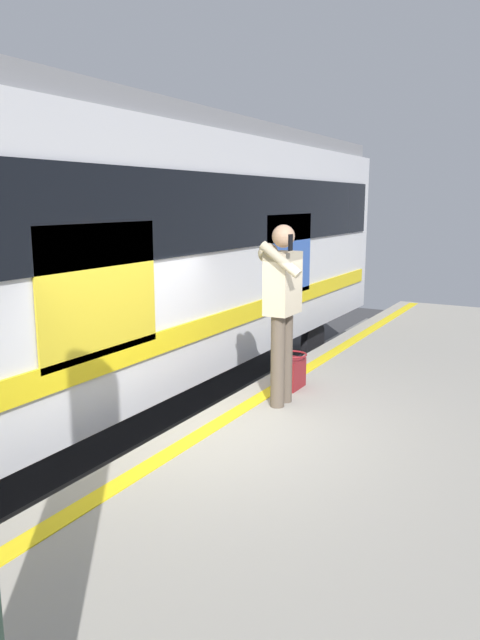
# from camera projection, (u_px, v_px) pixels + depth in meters

# --- Properties ---
(ground_plane) EXTENTS (24.25, 24.25, 0.00)m
(ground_plane) POSITION_uv_depth(u_px,v_px,m) (195.00, 518.00, 5.85)
(ground_plane) COLOR #3D3D3F
(platform) EXTENTS (15.20, 3.94, 1.05)m
(platform) POSITION_uv_depth(u_px,v_px,m) (398.00, 521.00, 4.80)
(platform) COLOR #9E998E
(platform) RESTS_ON ground
(safety_line) EXTENTS (14.89, 0.16, 0.01)m
(safety_line) POSITION_uv_depth(u_px,v_px,m) (220.00, 422.00, 5.50)
(safety_line) COLOR yellow
(safety_line) RESTS_ON platform
(track_rail_near) EXTENTS (19.76, 0.08, 0.16)m
(track_rail_near) POSITION_uv_depth(u_px,v_px,m) (90.00, 479.00, 6.49)
(track_rail_near) COLOR slate
(track_rail_near) RESTS_ON ground
(track_rail_far) EXTENTS (19.76, 0.08, 0.16)m
(track_rail_far) POSITION_uv_depth(u_px,v_px,m) (1.00, 452.00, 7.18)
(track_rail_far) COLOR slate
(track_rail_far) RESTS_ON ground
(train_carriage) EXTENTS (11.53, 2.82, 3.95)m
(train_carriage) POSITION_uv_depth(u_px,v_px,m) (125.00, 244.00, 7.70)
(train_carriage) COLOR silver
(train_carriage) RESTS_ON ground
(passenger) EXTENTS (0.57, 0.55, 1.79)m
(passenger) POSITION_uv_depth(u_px,v_px,m) (282.00, 300.00, 5.80)
(passenger) COLOR brown
(passenger) RESTS_ON platform
(handbag) EXTENTS (0.34, 0.31, 0.39)m
(handbag) POSITION_uv_depth(u_px,v_px,m) (293.00, 372.00, 6.48)
(handbag) COLOR maroon
(handbag) RESTS_ON platform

